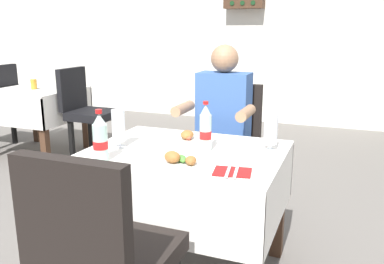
% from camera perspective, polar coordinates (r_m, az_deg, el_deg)
% --- Properties ---
extents(back_wall, '(11.00, 0.12, 2.87)m').
position_cam_1_polar(back_wall, '(6.10, 13.08, 14.60)').
color(back_wall, silver).
rests_on(back_wall, ground).
extents(main_dining_table, '(1.04, 0.83, 0.72)m').
position_cam_1_polar(main_dining_table, '(2.24, -0.94, -6.90)').
color(main_dining_table, white).
rests_on(main_dining_table, ground).
extents(chair_far_diner_seat, '(0.44, 0.50, 0.97)m').
position_cam_1_polar(chair_far_diner_seat, '(2.96, 4.98, -1.54)').
color(chair_far_diner_seat, black).
rests_on(chair_far_diner_seat, ground).
extents(chair_near_camera_side, '(0.44, 0.50, 0.97)m').
position_cam_1_polar(chair_near_camera_side, '(1.59, -12.46, -16.35)').
color(chair_near_camera_side, black).
rests_on(chair_near_camera_side, ground).
extents(seated_diner_far, '(0.50, 0.46, 1.26)m').
position_cam_1_polar(seated_diner_far, '(2.83, 4.12, 1.00)').
color(seated_diner_far, '#282D42').
rests_on(seated_diner_far, ground).
extents(plate_near_camera, '(0.24, 0.24, 0.07)m').
position_cam_1_polar(plate_near_camera, '(1.96, -1.63, -4.03)').
color(plate_near_camera, white).
rests_on(plate_near_camera, main_dining_table).
extents(plate_far_diner, '(0.22, 0.22, 0.06)m').
position_cam_1_polar(plate_far_diner, '(2.37, -0.68, -0.77)').
color(plate_far_diner, white).
rests_on(plate_far_diner, main_dining_table).
extents(beer_glass_left, '(0.07, 0.07, 0.21)m').
position_cam_1_polar(beer_glass_left, '(2.25, -10.31, 0.61)').
color(beer_glass_left, white).
rests_on(beer_glass_left, main_dining_table).
extents(beer_glass_middle, '(0.07, 0.07, 0.20)m').
position_cam_1_polar(beer_glass_middle, '(2.20, 11.03, 0.03)').
color(beer_glass_middle, white).
rests_on(beer_glass_middle, main_dining_table).
extents(cola_bottle_primary, '(0.06, 0.06, 0.27)m').
position_cam_1_polar(cola_bottle_primary, '(2.14, 1.92, 0.36)').
color(cola_bottle_primary, silver).
rests_on(cola_bottle_primary, main_dining_table).
extents(cola_bottle_secondary, '(0.07, 0.07, 0.26)m').
position_cam_1_polar(cola_bottle_secondary, '(2.03, -12.80, -0.96)').
color(cola_bottle_secondary, silver).
rests_on(cola_bottle_secondary, main_dining_table).
extents(napkin_cutlery_set, '(0.19, 0.20, 0.01)m').
position_cam_1_polar(napkin_cutlery_set, '(1.86, 5.71, -5.57)').
color(napkin_cutlery_set, maroon).
rests_on(napkin_cutlery_set, main_dining_table).
extents(background_dining_table, '(0.86, 0.82, 0.72)m').
position_cam_1_polar(background_dining_table, '(4.82, -20.90, 3.50)').
color(background_dining_table, white).
rests_on(background_dining_table, ground).
extents(background_chair_right, '(0.50, 0.44, 0.97)m').
position_cam_1_polar(background_chair_right, '(4.41, -14.73, 3.28)').
color(background_chair_right, black).
rests_on(background_chair_right, ground).
extents(background_table_tumbler, '(0.06, 0.06, 0.11)m').
position_cam_1_polar(background_table_tumbler, '(4.77, -21.38, 6.29)').
color(background_table_tumbler, '#C68928').
rests_on(background_table_tumbler, background_dining_table).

